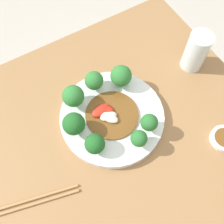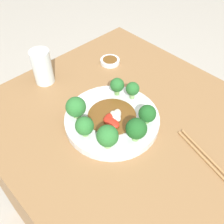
{
  "view_description": "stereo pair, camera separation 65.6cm",
  "coord_description": "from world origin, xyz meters",
  "views": [
    {
      "loc": [
        -0.12,
        -0.21,
        1.42
      ],
      "look_at": [
        0.03,
        0.04,
        0.81
      ],
      "focal_mm": 42.0,
      "sensor_mm": 36.0,
      "label": 1
    },
    {
      "loc": [
        -0.35,
        0.4,
        1.36
      ],
      "look_at": [
        0.03,
        0.04,
        0.81
      ],
      "focal_mm": 42.0,
      "sensor_mm": 36.0,
      "label": 2
    }
  ],
  "objects": [
    {
      "name": "ground_plane",
      "position": [
        0.0,
        0.0,
        0.0
      ],
      "size": [
        8.0,
        8.0,
        0.0
      ],
      "primitive_type": "plane",
      "color": "#B7B2A8"
    },
    {
      "name": "table",
      "position": [
        0.0,
        0.0,
        0.38
      ],
      "size": [
        0.84,
        0.75,
        0.77
      ],
      "color": "olive",
      "rests_on": "ground_plane"
    },
    {
      "name": "plate",
      "position": [
        0.03,
        0.04,
        0.78
      ],
      "size": [
        0.28,
        0.28,
        0.02
      ],
      "color": "silver",
      "rests_on": "table"
    },
    {
      "name": "broccoli_northwest",
      "position": [
        -0.04,
        0.12,
        0.83
      ],
      "size": [
        0.06,
        0.06,
        0.07
      ],
      "color": "#89B76B",
      "rests_on": "plate"
    },
    {
      "name": "broccoli_west",
      "position": [
        -0.07,
        0.05,
        0.83
      ],
      "size": [
        0.06,
        0.06,
        0.07
      ],
      "color": "#89B76B",
      "rests_on": "plate"
    },
    {
      "name": "broccoli_northeast",
      "position": [
        0.1,
        0.12,
        0.83
      ],
      "size": [
        0.06,
        0.06,
        0.07
      ],
      "color": "#7AAD5B",
      "rests_on": "plate"
    },
    {
      "name": "broccoli_south",
      "position": [
        0.05,
        -0.06,
        0.83
      ],
      "size": [
        0.04,
        0.04,
        0.06
      ],
      "color": "#89B76B",
      "rests_on": "plate"
    },
    {
      "name": "broccoli_southeast",
      "position": [
        0.09,
        -0.04,
        0.83
      ],
      "size": [
        0.04,
        0.04,
        0.06
      ],
      "color": "#7AAD5B",
      "rests_on": "plate"
    },
    {
      "name": "broccoli_north",
      "position": [
        0.03,
        0.14,
        0.83
      ],
      "size": [
        0.05,
        0.05,
        0.06
      ],
      "color": "#7AAD5B",
      "rests_on": "plate"
    },
    {
      "name": "broccoli_southwest",
      "position": [
        -0.05,
        -0.01,
        0.82
      ],
      "size": [
        0.05,
        0.05,
        0.06
      ],
      "color": "#70A356",
      "rests_on": "plate"
    },
    {
      "name": "stirfry_center",
      "position": [
        0.02,
        0.05,
        0.8
      ],
      "size": [
        0.14,
        0.14,
        0.02
      ],
      "color": "brown",
      "rests_on": "plate"
    },
    {
      "name": "drinking_glass",
      "position": [
        0.33,
        0.08,
        0.83
      ],
      "size": [
        0.07,
        0.07,
        0.12
      ],
      "color": "silver",
      "rests_on": "table"
    },
    {
      "name": "chopsticks",
      "position": [
        -0.25,
        -0.05,
        0.77
      ],
      "size": [
        0.23,
        0.07,
        0.01
      ],
      "color": "#AD7F4C",
      "rests_on": "table"
    },
    {
      "name": "sauce_dish",
      "position": [
        0.25,
        -0.16,
        0.77
      ],
      "size": [
        0.07,
        0.07,
        0.02
      ],
      "color": "silver",
      "rests_on": "table"
    }
  ]
}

